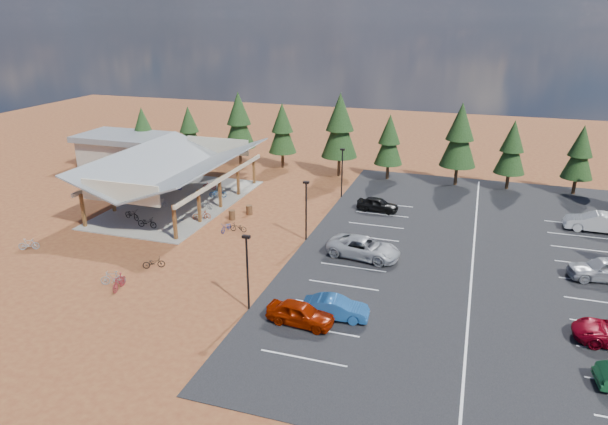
# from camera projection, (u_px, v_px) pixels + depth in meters

# --- Properties ---
(ground) EXTENTS (140.00, 140.00, 0.00)m
(ground) POSITION_uv_depth(u_px,v_px,m) (242.00, 241.00, 45.26)
(ground) COLOR brown
(ground) RESTS_ON ground
(asphalt_lot) EXTENTS (27.00, 44.00, 0.04)m
(asphalt_lot) POSITION_uv_depth(u_px,v_px,m) (473.00, 256.00, 42.55)
(asphalt_lot) COLOR black
(asphalt_lot) RESTS_ON ground
(concrete_pad) EXTENTS (10.60, 18.60, 0.10)m
(concrete_pad) POSITION_uv_depth(u_px,v_px,m) (179.00, 203.00, 54.41)
(concrete_pad) COLOR gray
(concrete_pad) RESTS_ON ground
(bike_pavilion) EXTENTS (11.65, 19.40, 4.97)m
(bike_pavilion) POSITION_uv_depth(u_px,v_px,m) (176.00, 166.00, 53.11)
(bike_pavilion) COLOR brown
(bike_pavilion) RESTS_ON concrete_pad
(outbuilding) EXTENTS (11.00, 7.00, 3.90)m
(outbuilding) POSITION_uv_depth(u_px,v_px,m) (125.00, 149.00, 67.62)
(outbuilding) COLOR #ADA593
(outbuilding) RESTS_ON ground
(lamp_post_0) EXTENTS (0.50, 0.25, 5.14)m
(lamp_post_0) POSITION_uv_depth(u_px,v_px,m) (247.00, 267.00, 33.86)
(lamp_post_0) COLOR black
(lamp_post_0) RESTS_ON ground
(lamp_post_1) EXTENTS (0.50, 0.25, 5.14)m
(lamp_post_1) POSITION_uv_depth(u_px,v_px,m) (306.00, 207.00, 44.57)
(lamp_post_1) COLOR black
(lamp_post_1) RESTS_ON ground
(lamp_post_2) EXTENTS (0.50, 0.25, 5.14)m
(lamp_post_2) POSITION_uv_depth(u_px,v_px,m) (342.00, 169.00, 55.28)
(lamp_post_2) COLOR black
(lamp_post_2) RESTS_ON ground
(trash_bin_0) EXTENTS (0.60, 0.60, 0.90)m
(trash_bin_0) POSITION_uv_depth(u_px,v_px,m) (232.00, 215.00, 49.96)
(trash_bin_0) COLOR #4E311C
(trash_bin_0) RESTS_ON ground
(trash_bin_1) EXTENTS (0.60, 0.60, 0.90)m
(trash_bin_1) POSITION_uv_depth(u_px,v_px,m) (249.00, 210.00, 51.24)
(trash_bin_1) COLOR #4E311C
(trash_bin_1) RESTS_ON ground
(pine_0) EXTENTS (2.93, 2.93, 6.82)m
(pine_0) POSITION_uv_depth(u_px,v_px,m) (143.00, 128.00, 69.39)
(pine_0) COLOR #382314
(pine_0) RESTS_ON ground
(pine_1) EXTENTS (3.11, 3.11, 7.24)m
(pine_1) POSITION_uv_depth(u_px,v_px,m) (189.00, 129.00, 67.49)
(pine_1) COLOR #382314
(pine_1) RESTS_ON ground
(pine_2) EXTENTS (3.89, 3.89, 9.07)m
(pine_2) POSITION_uv_depth(u_px,v_px,m) (239.00, 120.00, 66.81)
(pine_2) COLOR #382314
(pine_2) RESTS_ON ground
(pine_3) EXTENTS (3.41, 3.41, 7.94)m
(pine_3) POSITION_uv_depth(u_px,v_px,m) (282.00, 129.00, 65.51)
(pine_3) COLOR #382314
(pine_3) RESTS_ON ground
(pine_4) EXTENTS (4.16, 4.16, 9.69)m
(pine_4) POSITION_uv_depth(u_px,v_px,m) (340.00, 126.00, 61.55)
(pine_4) COLOR #382314
(pine_4) RESTS_ON ground
(pine_5) EXTENTS (3.21, 3.21, 7.49)m
(pine_5) POSITION_uv_depth(u_px,v_px,m) (389.00, 140.00, 60.86)
(pine_5) COLOR #382314
(pine_5) RESTS_ON ground
(pine_6) EXTENTS (3.92, 3.92, 9.14)m
(pine_6) POSITION_uv_depth(u_px,v_px,m) (460.00, 135.00, 58.33)
(pine_6) COLOR #382314
(pine_6) RESTS_ON ground
(pine_7) EXTENTS (3.23, 3.23, 7.52)m
(pine_7) POSITION_uv_depth(u_px,v_px,m) (512.00, 148.00, 57.27)
(pine_7) COLOR #382314
(pine_7) RESTS_ON ground
(pine_8) EXTENTS (3.16, 3.16, 7.37)m
(pine_8) POSITION_uv_depth(u_px,v_px,m) (580.00, 153.00, 55.65)
(pine_8) COLOR #382314
(pine_8) RESTS_ON ground
(bike_0) EXTENTS (2.02, 1.24, 1.00)m
(bike_0) POSITION_uv_depth(u_px,v_px,m) (132.00, 214.00, 49.64)
(bike_0) COLOR black
(bike_0) RESTS_ON concrete_pad
(bike_1) EXTENTS (1.48, 0.48, 0.88)m
(bike_1) POSITION_uv_depth(u_px,v_px,m) (161.00, 202.00, 53.09)
(bike_1) COLOR #93969B
(bike_1) RESTS_ON concrete_pad
(bike_2) EXTENTS (1.75, 0.77, 0.89)m
(bike_2) POSITION_uv_depth(u_px,v_px,m) (175.00, 185.00, 58.26)
(bike_2) COLOR navy
(bike_2) RESTS_ON concrete_pad
(bike_3) EXTENTS (1.67, 0.54, 0.99)m
(bike_3) POSITION_uv_depth(u_px,v_px,m) (180.00, 177.00, 61.20)
(bike_3) COLOR maroon
(bike_3) RESTS_ON concrete_pad
(bike_4) EXTENTS (1.86, 0.67, 0.97)m
(bike_4) POSITION_uv_depth(u_px,v_px,m) (147.00, 222.00, 47.78)
(bike_4) COLOR black
(bike_4) RESTS_ON concrete_pad
(bike_5) EXTENTS (1.53, 0.51, 0.90)m
(bike_5) POSITION_uv_depth(u_px,v_px,m) (206.00, 205.00, 52.34)
(bike_5) COLOR gray
(bike_5) RESTS_ON concrete_pad
(bike_6) EXTENTS (1.87, 1.13, 0.93)m
(bike_6) POSITION_uv_depth(u_px,v_px,m) (218.00, 193.00, 55.69)
(bike_6) COLOR #1D4C8C
(bike_6) RESTS_ON concrete_pad
(bike_7) EXTENTS (1.53, 0.67, 0.89)m
(bike_7) POSITION_uv_depth(u_px,v_px,m) (210.00, 186.00, 58.20)
(bike_7) COLOR #9F130F
(bike_7) RESTS_ON concrete_pad
(bike_9) EXTENTS (1.65, 1.15, 0.97)m
(bike_9) POSITION_uv_depth(u_px,v_px,m) (29.00, 244.00, 43.51)
(bike_9) COLOR #9C9FA4
(bike_9) RESTS_ON ground
(bike_11) EXTENTS (0.76, 1.87, 1.09)m
(bike_11) POSITION_uv_depth(u_px,v_px,m) (119.00, 282.00, 37.25)
(bike_11) COLOR maroon
(bike_11) RESTS_ON ground
(bike_12) EXTENTS (1.69, 1.32, 0.85)m
(bike_12) POSITION_uv_depth(u_px,v_px,m) (154.00, 263.00, 40.40)
(bike_12) COLOR black
(bike_12) RESTS_ON ground
(bike_13) EXTENTS (1.75, 1.18, 1.03)m
(bike_13) POSITION_uv_depth(u_px,v_px,m) (113.00, 278.00, 37.88)
(bike_13) COLOR gray
(bike_13) RESTS_ON ground
(bike_14) EXTENTS (0.69, 1.62, 0.83)m
(bike_14) POSITION_uv_depth(u_px,v_px,m) (226.00, 227.00, 47.20)
(bike_14) COLOR navy
(bike_14) RESTS_ON ground
(bike_15) EXTENTS (1.73, 1.11, 1.01)m
(bike_15) POSITION_uv_depth(u_px,v_px,m) (202.00, 215.00, 49.78)
(bike_15) COLOR #98391C
(bike_15) RESTS_ON ground
(bike_16) EXTENTS (1.53, 0.53, 0.80)m
(bike_16) POSITION_uv_depth(u_px,v_px,m) (238.00, 227.00, 47.18)
(bike_16) COLOR black
(bike_16) RESTS_ON ground
(car_0) EXTENTS (4.33, 2.07, 1.43)m
(car_0) POSITION_uv_depth(u_px,v_px,m) (300.00, 313.00, 32.93)
(car_0) COLOR #881800
(car_0) RESTS_ON asphalt_lot
(car_1) EXTENTS (4.26, 1.82, 1.37)m
(car_1) POSITION_uv_depth(u_px,v_px,m) (336.00, 308.00, 33.60)
(car_1) COLOR #1C4F90
(car_1) RESTS_ON asphalt_lot
(car_2) EXTENTS (6.03, 3.47, 1.58)m
(car_2) POSITION_uv_depth(u_px,v_px,m) (364.00, 248.00, 42.00)
(car_2) COLOR #A7A9AE
(car_2) RESTS_ON asphalt_lot
(car_4) EXTENTS (4.08, 1.95, 1.34)m
(car_4) POSITION_uv_depth(u_px,v_px,m) (378.00, 204.00, 51.96)
(car_4) COLOR black
(car_4) RESTS_ON asphalt_lot
(car_8) EXTENTS (5.20, 2.86, 1.68)m
(car_8) POSITION_uv_depth(u_px,v_px,m) (605.00, 269.00, 38.39)
(car_8) COLOR #A1A2A9
(car_8) RESTS_ON asphalt_lot
(car_9) EXTENTS (5.06, 1.88, 1.65)m
(car_9) POSITION_uv_depth(u_px,v_px,m) (595.00, 222.00, 47.10)
(car_9) COLOR silver
(car_9) RESTS_ON asphalt_lot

